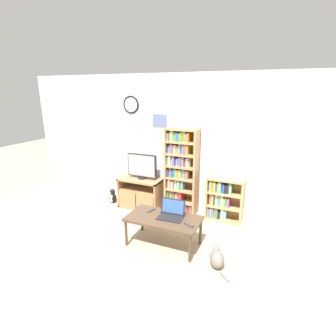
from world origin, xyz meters
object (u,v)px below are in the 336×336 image
Objects in this scene: penguin_figurine at (112,197)px; bookshelf_tall at (181,172)px; bookshelf_short at (222,199)px; laptop at (171,213)px; remote_far_from_laptop at (189,225)px; tv_stand at (141,193)px; remote_near_laptop at (151,210)px; cat at (217,258)px; television at (142,166)px; coffee_table at (163,220)px.

bookshelf_tall is at bearing 6.83° from penguin_figurine.
bookshelf_tall is 0.91m from bookshelf_short.
laptop is 2.40× the size of remote_far_from_laptop.
tv_stand is at bearing -103.52° from remote_far_from_laptop.
tv_stand is at bearing -34.89° from remote_near_laptop.
remote_near_laptop is 1.01× the size of remote_far_from_laptop.
bookshelf_tall is at bearing 8.02° from tv_stand.
television is at bearing 120.95° from cat.
bookshelf_short is at bearing -164.36° from remote_far_from_laptop.
coffee_table is 2.83× the size of laptop.
tv_stand is 0.77× the size of coffee_table.
laptop is (0.10, 0.08, 0.11)m from coffee_table.
television is 0.79m from bookshelf_tall.
tv_stand is 0.52× the size of bookshelf_tall.
bookshelf_tall is 10.06× the size of remote_far_from_laptop.
penguin_figurine is (-1.46, -0.18, -0.68)m from bookshelf_tall.
penguin_figurine reaches higher than cat.
remote_far_from_laptop is (1.42, -1.13, 0.16)m from tv_stand.
coffee_table is at bearing -145.54° from laptop.
bookshelf_short reaches higher than penguin_figurine.
remote_near_laptop is at bearing -131.16° from bookshelf_short.
bookshelf_short is 1.23m from laptop.
bookshelf_short is 1.39m from remote_near_laptop.
tv_stand is 2.25m from cat.
cat is (0.24, -1.37, -0.28)m from bookshelf_short.
laptop is 2.37× the size of remote_near_laptop.
television reaches higher than bookshelf_short.
remote_far_from_laptop is at bearing -27.28° from penguin_figurine.
penguin_figurine is (-1.64, 0.99, -0.27)m from coffee_table.
bookshelf_tall is 1.17m from laptop.
bookshelf_tall reaches higher than coffee_table.
tv_stand reaches higher than cat.
coffee_table is at bearing -48.67° from television.
bookshelf_tall is 1.62m from penguin_figurine.
bookshelf_short is 1.27m from remote_far_from_laptop.
television reaches higher than remote_near_laptop.
tv_stand is 1.96× the size of cat.
remote_near_laptop is 1.64m from penguin_figurine.
television is at bearing 56.58° from tv_stand.
laptop is at bearing -171.78° from remote_near_laptop.
cat is at bearing -25.12° from penguin_figurine.
coffee_table reaches higher than cat.
coffee_table is 0.31m from remote_near_laptop.
bookshelf_tall is 2.05× the size of bookshelf_short.
penguin_figurine is at bearing -171.58° from television.
bookshelf_short reaches higher than remote_near_laptop.
bookshelf_tall is 3.75× the size of cat.
television is (0.03, 0.04, 0.55)m from tv_stand.
laptop is at bearing -76.03° from bookshelf_tall.
remote_far_from_laptop is 0.58m from cat.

